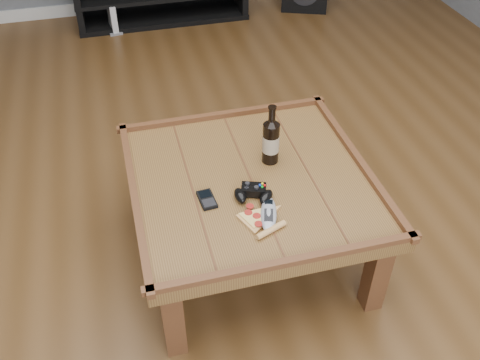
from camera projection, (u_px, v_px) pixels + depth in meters
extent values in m
plane|color=#4C3015|center=(249.00, 251.00, 2.54)|extent=(6.00, 6.00, 0.00)
cube|color=silver|center=(159.00, 1.00, 4.70)|extent=(5.00, 0.02, 0.10)
cube|color=#553618|center=(251.00, 184.00, 2.26)|extent=(1.00, 1.00, 0.06)
cube|color=#482713|center=(173.00, 318.00, 2.02)|extent=(0.08, 0.08, 0.39)
cube|color=#482713|center=(376.00, 274.00, 2.18)|extent=(0.08, 0.08, 0.39)
cube|color=#482713|center=(145.00, 179.00, 2.64)|extent=(0.08, 0.08, 0.39)
cube|color=#482713|center=(306.00, 153.00, 2.80)|extent=(0.08, 0.08, 0.39)
cube|color=#482713|center=(224.00, 114.00, 2.59)|extent=(1.03, 0.03, 0.03)
cube|color=#482713|center=(288.00, 262.00, 1.88)|extent=(1.03, 0.03, 0.03)
cube|color=#482713|center=(358.00, 158.00, 2.33)|extent=(0.03, 1.03, 0.03)
cube|color=#482713|center=(134.00, 196.00, 2.14)|extent=(0.03, 1.03, 0.03)
cube|color=black|center=(163.00, 16.00, 4.55)|extent=(1.40, 0.45, 0.04)
cylinder|color=black|center=(271.00, 143.00, 2.28)|extent=(0.07, 0.07, 0.19)
cone|color=black|center=(272.00, 121.00, 2.20)|extent=(0.07, 0.07, 0.03)
cylinder|color=black|center=(272.00, 114.00, 2.18)|extent=(0.03, 0.03, 0.07)
cylinder|color=black|center=(272.00, 107.00, 2.16)|extent=(0.04, 0.04, 0.01)
cylinder|color=tan|center=(271.00, 143.00, 2.28)|extent=(0.07, 0.07, 0.08)
cube|color=black|center=(254.00, 190.00, 2.16)|extent=(0.11, 0.09, 0.03)
ellipsoid|color=black|center=(240.00, 195.00, 2.13)|extent=(0.05, 0.09, 0.04)
ellipsoid|color=black|center=(266.00, 197.00, 2.13)|extent=(0.09, 0.09, 0.04)
cylinder|color=black|center=(247.00, 184.00, 2.15)|extent=(0.02, 0.02, 0.01)
cylinder|color=black|center=(256.00, 188.00, 2.13)|extent=(0.02, 0.02, 0.01)
cylinder|color=yellow|center=(262.00, 184.00, 2.15)|extent=(0.01, 0.01, 0.01)
cylinder|color=red|center=(265.00, 185.00, 2.15)|extent=(0.01, 0.01, 0.01)
cylinder|color=#0C33CC|center=(260.00, 185.00, 2.15)|extent=(0.01, 0.01, 0.01)
cylinder|color=#0C9919|center=(262.00, 187.00, 2.14)|extent=(0.01, 0.01, 0.01)
cylinder|color=tan|center=(271.00, 230.00, 2.00)|extent=(0.13, 0.07, 0.02)
cylinder|color=#AB161B|center=(259.00, 224.00, 2.02)|extent=(0.03, 0.03, 0.00)
cylinder|color=#AB161B|center=(267.00, 218.00, 2.04)|extent=(0.03, 0.03, 0.00)
cylinder|color=#AB161B|center=(257.00, 216.00, 2.05)|extent=(0.03, 0.03, 0.00)
cylinder|color=#AB161B|center=(248.00, 212.00, 2.06)|extent=(0.03, 0.03, 0.00)
cylinder|color=#AB161B|center=(250.00, 206.00, 2.09)|extent=(0.03, 0.03, 0.00)
cube|color=black|center=(207.00, 199.00, 2.13)|extent=(0.07, 0.12, 0.01)
cube|color=black|center=(205.00, 194.00, 2.15)|extent=(0.05, 0.05, 0.00)
cube|color=black|center=(209.00, 203.00, 2.11)|extent=(0.05, 0.05, 0.00)
ellipsoid|color=#9A9EA7|center=(269.00, 214.00, 2.06)|extent=(0.12, 0.21, 0.03)
cube|color=black|center=(269.00, 202.00, 2.09)|extent=(0.04, 0.03, 0.00)
cube|color=black|center=(269.00, 215.00, 2.04)|extent=(0.05, 0.07, 0.00)
cube|color=gray|center=(114.00, 30.00, 4.36)|extent=(0.13, 0.19, 0.02)
cube|color=silver|center=(112.00, 17.00, 4.28)|extent=(0.07, 0.17, 0.21)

